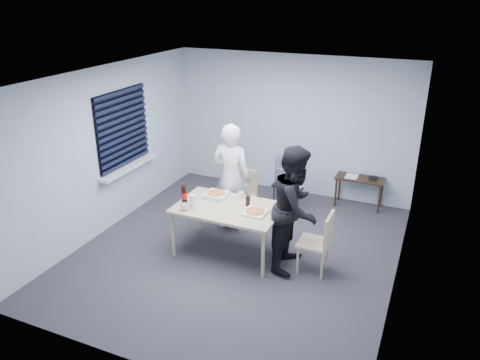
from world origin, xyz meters
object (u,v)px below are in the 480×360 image
at_px(stool, 285,188).
at_px(soda_bottle, 184,195).
at_px(chair_far, 243,192).
at_px(mug_a, 185,207).
at_px(dining_table, 229,211).
at_px(mug_b, 241,195).
at_px(side_table, 360,182).
at_px(backpack, 285,171).
at_px(person_black, 295,208).
at_px(chair_right, 320,239).
at_px(person_white, 231,178).

relative_size(stool, soda_bottle, 1.83).
bearing_deg(chair_far, mug_a, -102.85).
bearing_deg(stool, dining_table, -100.23).
distance_m(dining_table, chair_far, 1.07).
bearing_deg(mug_b, stool, 78.62).
bearing_deg(side_table, mug_a, -126.68).
distance_m(side_table, soda_bottle, 3.30).
relative_size(backpack, mug_a, 3.78).
bearing_deg(stool, chair_far, -128.59).
relative_size(person_black, mug_b, 17.70).
relative_size(chair_far, backpack, 1.91).
bearing_deg(mug_a, side_table, 53.32).
bearing_deg(chair_right, person_white, 157.11).
height_order(mug_a, mug_b, mug_a).
xyz_separation_m(stool, mug_a, (-0.83, -2.03, 0.37)).
xyz_separation_m(person_black, soda_bottle, (-1.62, -0.20, -0.01)).
height_order(chair_far, person_black, person_black).
distance_m(stool, backpack, 0.34).
bearing_deg(soda_bottle, mug_b, 36.60).
xyz_separation_m(dining_table, chair_far, (-0.21, 1.04, -0.17)).
distance_m(dining_table, person_black, 1.00).
distance_m(side_table, backpack, 1.38).
bearing_deg(person_black, chair_right, -95.72).
xyz_separation_m(side_table, mug_a, (-2.00, -2.69, 0.31)).
bearing_deg(mug_b, side_table, 54.19).
relative_size(person_white, backpack, 3.80).
bearing_deg(backpack, dining_table, -94.94).
bearing_deg(stool, chair_right, -57.63).
xyz_separation_m(person_white, soda_bottle, (-0.36, -0.85, -0.01)).
distance_m(mug_a, soda_bottle, 0.24).
height_order(dining_table, person_white, person_white).
bearing_deg(backpack, stool, 95.37).
xyz_separation_m(side_table, mug_b, (-1.44, -1.99, 0.31)).
relative_size(chair_right, person_white, 0.50).
bearing_deg(soda_bottle, chair_right, 4.57).
height_order(stool, mug_b, mug_b).
xyz_separation_m(dining_table, person_white, (-0.28, 0.71, 0.20)).
height_order(backpack, soda_bottle, soda_bottle).
bearing_deg(chair_far, side_table, 37.83).
height_order(person_white, mug_a, person_white).
relative_size(chair_right, person_black, 0.50).
xyz_separation_m(dining_table, mug_b, (0.04, 0.36, 0.11)).
xyz_separation_m(backpack, mug_b, (-0.27, -1.32, 0.03)).
xyz_separation_m(dining_table, person_black, (0.98, 0.05, 0.20)).
relative_size(person_black, stool, 3.37).
height_order(person_black, side_table, person_black).
relative_size(chair_right, stool, 1.69).
bearing_deg(side_table, dining_table, -122.13).
height_order(chair_right, mug_a, chair_right).
bearing_deg(soda_bottle, dining_table, 12.96).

